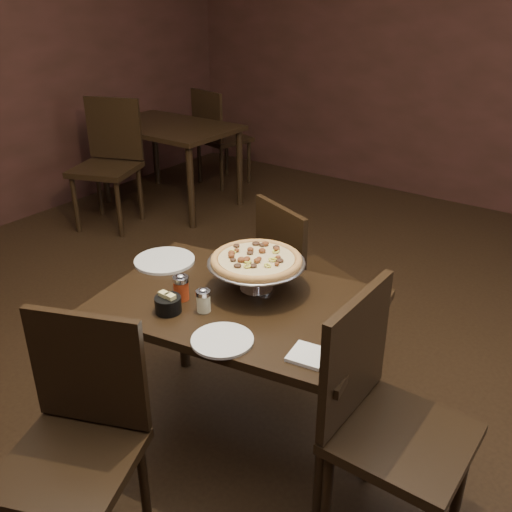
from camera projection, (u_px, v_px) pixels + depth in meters
The scene contains 16 objects.
room at pixel (242, 118), 2.00m from camera, with size 6.04×7.04×2.84m.
dining_table at pixel (239, 319), 2.33m from camera, with size 1.19×0.90×0.68m.
background_table at pixel (169, 136), 4.95m from camera, with size 1.15×0.76×0.72m.
pizza_stand at pixel (256, 260), 2.31m from camera, with size 0.40×0.40×0.17m.
parmesan_shaker at pixel (203, 300), 2.19m from camera, with size 0.06×0.06×0.10m.
pepper_flake_shaker at pixel (181, 287), 2.27m from camera, with size 0.06×0.06×0.11m.
packet_caddy at pixel (168, 304), 2.20m from camera, with size 0.10×0.10×0.08m.
napkin_stack at pixel (308, 355), 1.94m from camera, with size 0.12×0.12×0.01m, color white.
plate_left at pixel (164, 261), 2.60m from camera, with size 0.27×0.27×0.01m, color silver.
plate_near at pixel (222, 340), 2.03m from camera, with size 0.22×0.22×0.01m, color silver.
serving_spatula at pixel (255, 277), 2.19m from camera, with size 0.14×0.14×0.02m.
chair_far at pixel (298, 274), 2.94m from camera, with size 0.53×0.53×0.87m.
chair_near at pixel (78, 436), 1.88m from camera, with size 0.54×0.54×0.89m.
chair_side at pixel (384, 415), 1.93m from camera, with size 0.44×0.44×0.94m.
bg_chair_far at pixel (218, 134), 5.49m from camera, with size 0.51×0.51×0.92m.
bg_chair_near at pixel (109, 158), 4.58m from camera, with size 0.61×0.61×1.01m.
Camera 1 is at (1.27, -1.58, 1.84)m, focal length 40.00 mm.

